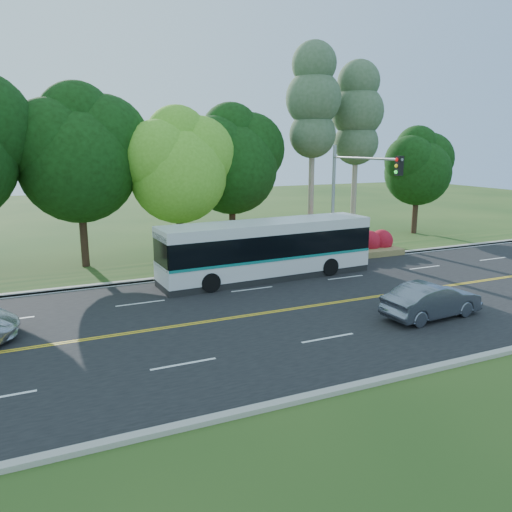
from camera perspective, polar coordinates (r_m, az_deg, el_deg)
name	(u,v)px	position (r m, az deg, el deg)	size (l,w,h in m)	color
ground	(295,309)	(21.95, 4.44, -6.05)	(120.00, 120.00, 0.00)	#214316
road	(295,309)	(21.94, 4.44, -6.03)	(60.00, 14.00, 0.02)	black
curb_north	(234,271)	(28.15, -2.50, -1.67)	(60.00, 0.30, 0.15)	#A9A599
curb_south	(405,375)	(16.46, 16.68, -12.86)	(60.00, 0.30, 0.15)	#A9A599
grass_verge	(223,264)	(29.84, -3.81, -0.91)	(60.00, 4.00, 0.10)	#214316
lane_markings	(293,309)	(21.90, 4.22, -6.03)	(57.60, 13.82, 0.00)	gold
tree_row	(120,150)	(30.76, -15.33, 11.64)	(44.70, 9.10, 13.84)	black
bougainvillea_hedge	(333,246)	(32.11, 8.82, 1.15)	(9.50, 2.25, 1.50)	maroon
traffic_signal	(352,187)	(28.92, 10.89, 7.74)	(0.42, 6.10, 7.00)	gray
transit_bus	(267,250)	(26.50, 1.26, 0.67)	(11.77, 3.14, 3.05)	silver
sedan	(432,300)	(21.84, 19.45, -4.80)	(1.53, 4.39, 1.45)	slate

